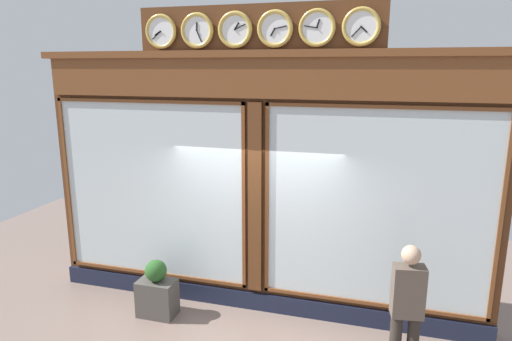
{
  "coord_description": "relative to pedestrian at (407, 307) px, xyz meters",
  "views": [
    {
      "loc": [
        -1.75,
        6.03,
        3.65
      ],
      "look_at": [
        0.0,
        0.0,
        2.19
      ],
      "focal_mm": 31.48,
      "sensor_mm": 36.0,
      "label": 1
    }
  ],
  "objects": [
    {
      "name": "pedestrian",
      "position": [
        0.0,
        0.0,
        0.0
      ],
      "size": [
        0.39,
        0.28,
        1.69
      ],
      "color": "#312A24",
      "rests_on": "ground_plane"
    },
    {
      "name": "shop_facade",
      "position": [
        2.12,
        -1.15,
        1.06
      ],
      "size": [
        6.82,
        0.42,
        4.47
      ],
      "color": "#5B3319",
      "rests_on": "ground_plane"
    },
    {
      "name": "planter_shrub",
      "position": [
        3.49,
        -0.44,
        -0.21
      ],
      "size": [
        0.32,
        0.32,
        0.32
      ],
      "primitive_type": "sphere",
      "color": "#285623",
      "rests_on": "planter_box"
    },
    {
      "name": "planter_box",
      "position": [
        3.49,
        -0.44,
        -0.65
      ],
      "size": [
        0.56,
        0.36,
        0.56
      ],
      "primitive_type": "cube",
      "color": "#4C4742",
      "rests_on": "ground_plane"
    }
  ]
}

